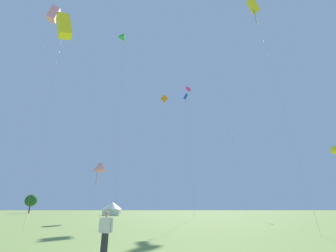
{
  "coord_description": "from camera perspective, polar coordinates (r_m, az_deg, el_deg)",
  "views": [
    {
      "loc": [
        -1.41,
        -2.26,
        1.87
      ],
      "look_at": [
        0.0,
        32.0,
        14.17
      ],
      "focal_mm": 24.44,
      "sensor_mm": 36.0,
      "label": 1
    }
  ],
  "objects": [
    {
      "name": "kite_white_diamond",
      "position": [
        62.34,
        15.77,
        -2.38
      ],
      "size": [
        1.57,
        2.09,
        21.22
      ],
      "color": "white",
      "rests_on": "ground"
    },
    {
      "name": "kite_blue_box",
      "position": [
        58.22,
        4.44,
        7.2
      ],
      "size": [
        1.5,
        2.21,
        29.11
      ],
      "color": "blue",
      "rests_on": "ground"
    },
    {
      "name": "kite_pink_box",
      "position": [
        45.15,
        -26.63,
        23.61
      ],
      "size": [
        2.02,
        1.91,
        32.75
      ],
      "color": "pink",
      "rests_on": "ground"
    },
    {
      "name": "kite_magenta_parafoil",
      "position": [
        64.76,
        5.09,
        9.1
      ],
      "size": [
        2.43,
        3.79,
        33.62
      ],
      "color": "#E02DA3",
      "rests_on": "ground"
    },
    {
      "name": "kite_orange_diamond",
      "position": [
        62.4,
        -0.96,
        6.3
      ],
      "size": [
        2.39,
        1.7,
        31.03
      ],
      "color": "orange",
      "rests_on": "ground"
    },
    {
      "name": "kite_green_delta",
      "position": [
        51.33,
        -11.17,
        20.58
      ],
      "size": [
        2.31,
        2.35,
        35.81
      ],
      "color": "green",
      "rests_on": "ground"
    },
    {
      "name": "kite_pink_delta",
      "position": [
        39.38,
        -17.22,
        -10.32
      ],
      "size": [
        2.88,
        3.53,
        8.91
      ],
      "color": "pink",
      "rests_on": "ground"
    },
    {
      "name": "kite_yellow_diamond",
      "position": [
        27.59,
        20.72,
        25.57
      ],
      "size": [
        2.64,
        1.2,
        22.44
      ],
      "color": "yellow",
      "rests_on": "ground"
    },
    {
      "name": "kite_yellow_box",
      "position": [
        34.09,
        -24.51,
        21.69
      ],
      "size": [
        2.55,
        3.06,
        25.05
      ],
      "color": "yellow",
      "rests_on": "ground"
    },
    {
      "name": "person_spectator",
      "position": [
        10.59,
        -15.41,
        -24.63
      ],
      "size": [
        0.57,
        0.32,
        1.73
      ],
      "color": "#2D2D33",
      "rests_on": "ground"
    },
    {
      "name": "festival_tent_center",
      "position": [
        65.41,
        -13.75,
        -19.25
      ],
      "size": [
        5.1,
        5.1,
        3.32
      ],
      "color": "white",
      "rests_on": "ground"
    },
    {
      "name": "tree_distant_left",
      "position": [
        100.58,
        -31.0,
        -15.65
      ],
      "size": [
        4.09,
        4.09,
        6.45
      ],
      "color": "brown",
      "rests_on": "ground"
    }
  ]
}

